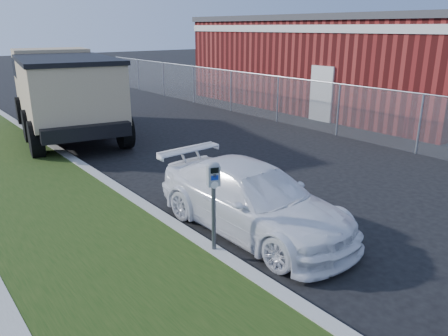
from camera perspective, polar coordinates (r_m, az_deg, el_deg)
ground at (r=9.23m, az=10.79°, el=-5.78°), size 120.00×120.00×0.00m
chainlink_fence at (r=17.80m, az=7.06°, el=10.05°), size 0.06×30.06×30.00m
brick_building at (r=22.91m, az=16.35°, el=13.39°), size 9.20×14.20×4.17m
parking_meter at (r=6.93m, az=-1.38°, el=-2.52°), size 0.24×0.20×1.52m
white_wagon at (r=8.13m, az=3.75°, el=-4.07°), size 1.93×4.35×1.24m
dump_truck at (r=16.54m, az=-20.33°, el=9.74°), size 3.96×7.68×2.87m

